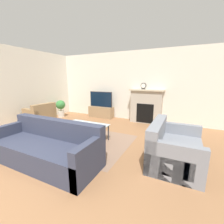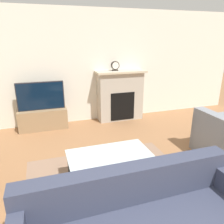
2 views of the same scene
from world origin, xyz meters
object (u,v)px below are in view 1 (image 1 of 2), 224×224
Objects in this scene: tv at (101,99)px; potted_plant at (61,107)px; couch_loveseat at (173,149)px; mantel_clock at (144,86)px; armchair_by_window at (41,117)px; couch_sectional at (47,148)px; coffee_table at (84,126)px.

tv is 1.80m from potted_plant.
potted_plant is at bearing 68.96° from couch_loveseat.
couch_loveseat is at bearing -39.24° from tv.
mantel_clock reaches higher than tv.
tv is 2.43m from armchair_by_window.
couch_loveseat is (2.28, 1.06, 0.00)m from couch_sectional.
mantel_clock reaches higher than potted_plant.
couch_sectional is (0.80, -3.58, -0.50)m from tv.
couch_sectional is 3.94m from mantel_clock.
couch_sectional is 9.82× the size of mantel_clock.
armchair_by_window is 3.89m from mantel_clock.
coffee_table is at bearing 84.79° from armchair_by_window.
mantel_clock is (0.92, 2.49, 0.97)m from coffee_table.
coffee_table is (-2.21, 0.10, 0.13)m from couch_loveseat.
couch_loveseat is at bearing -2.52° from coffee_table.
couch_loveseat reaches higher than potted_plant.
potted_plant is (-2.49, 1.71, 0.03)m from coffee_table.
tv is at bearing 109.74° from coffee_table.
tv is 1.39× the size of potted_plant.
armchair_by_window is (-2.13, 1.60, 0.01)m from couch_sectional.
tv reaches higher than armchair_by_window.
couch_sectional is 2.51× the size of armchair_by_window.
armchair_by_window is at bearing 168.54° from coffee_table.
tv is 0.77× the size of couch_loveseat.
couch_sectional is at bearing -93.57° from coffee_table.
couch_sectional is at bearing 114.88° from couch_loveseat.
coffee_table is at bearing 86.43° from couch_sectional.
mantel_clock is (0.99, 3.65, 1.10)m from couch_sectional.
couch_loveseat is 1.46× the size of armchair_by_window.
tv reaches higher than couch_sectional.
couch_sectional is at bearing -105.21° from mantel_clock.
armchair_by_window is (-1.33, -1.97, -0.49)m from tv.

